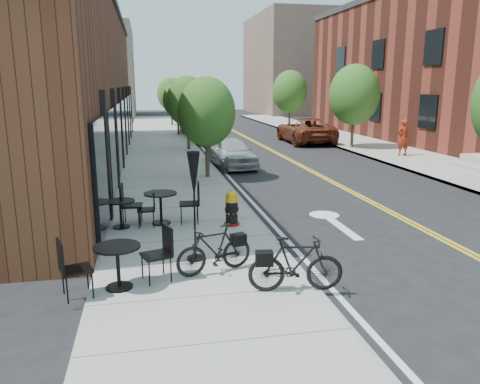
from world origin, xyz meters
TOP-DOWN VIEW (x-y plane):
  - ground at (0.00, 0.00)m, footprint 120.00×120.00m
  - sidewalk_near at (-2.00, 10.00)m, footprint 4.00×70.00m
  - sidewalk_far at (10.00, 10.00)m, footprint 4.00×70.00m
  - building_near at (-6.50, 14.00)m, footprint 5.00×28.00m
  - bg_building_left at (-8.00, 48.00)m, footprint 8.00×14.00m
  - bg_building_right at (16.00, 50.00)m, footprint 10.00×16.00m
  - tree_near_a at (-0.60, 9.00)m, footprint 2.20×2.20m
  - tree_near_b at (-0.60, 17.00)m, footprint 2.30×2.30m
  - tree_near_c at (-0.60, 25.00)m, footprint 2.10×2.10m
  - tree_near_d at (-0.60, 33.00)m, footprint 2.40×2.40m
  - tree_far_b at (8.60, 16.00)m, footprint 2.80×2.80m
  - tree_far_c at (8.60, 28.00)m, footprint 2.80×2.80m
  - fire_hydrant at (-0.84, 2.46)m, footprint 0.43×0.43m
  - bicycle_left at (-1.72, -0.52)m, footprint 1.61×0.87m
  - bicycle_right at (-0.46, -1.61)m, footprint 1.70×0.69m
  - bistro_set_a at (-3.47, -0.88)m, footprint 1.93×1.03m
  - bistro_set_b at (-2.60, 2.95)m, footprint 1.98×0.91m
  - bistro_set_c at (-3.60, 2.79)m, footprint 1.68×0.74m
  - patio_umbrella at (-2.00, 0.26)m, footprint 0.36×0.36m
  - parked_car_a at (0.80, 11.60)m, footprint 2.07×4.09m
  - parked_car_b at (0.87, 20.97)m, footprint 1.84×4.64m
  - parked_car_c at (0.80, 24.60)m, footprint 2.54×5.62m
  - parked_car_far at (7.00, 19.47)m, footprint 2.72×5.72m
  - pedestrian at (9.75, 12.53)m, footprint 0.69×0.49m

SIDE VIEW (x-z plane):
  - ground at x=0.00m, z-range 0.00..0.00m
  - sidewalk_near at x=-2.00m, z-range 0.00..0.12m
  - sidewalk_far at x=10.00m, z-range 0.00..0.12m
  - fire_hydrant at x=-0.84m, z-range 0.10..1.01m
  - bistro_set_c at x=-3.60m, z-range 0.12..1.03m
  - bicycle_left at x=-1.72m, z-range 0.12..1.05m
  - bicycle_right at x=-0.46m, z-range 0.12..1.11m
  - bistro_set_a at x=-3.47m, z-range 0.12..1.14m
  - bistro_set_b at x=-2.60m, z-range 0.12..1.18m
  - parked_car_a at x=0.80m, z-range 0.00..1.34m
  - parked_car_b at x=0.87m, z-range 0.00..1.50m
  - parked_car_far at x=7.00m, z-range 0.00..1.58m
  - parked_car_c at x=0.80m, z-range 0.00..1.60m
  - pedestrian at x=9.75m, z-range 0.12..1.93m
  - patio_umbrella at x=-2.00m, z-range 0.60..2.83m
  - tree_near_c at x=-0.60m, z-range 0.69..4.37m
  - tree_near_a at x=-0.60m, z-range 0.70..4.51m
  - tree_near_b at x=-0.60m, z-range 0.72..4.70m
  - tree_near_d at x=-0.60m, z-range 0.73..4.85m
  - tree_far_b at x=8.60m, z-range 0.75..5.37m
  - tree_far_c at x=8.60m, z-range 0.75..5.37m
  - building_near at x=-6.50m, z-range 0.00..7.00m
  - bg_building_left at x=-8.00m, z-range 0.00..10.00m
  - bg_building_right at x=16.00m, z-range 0.00..12.00m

